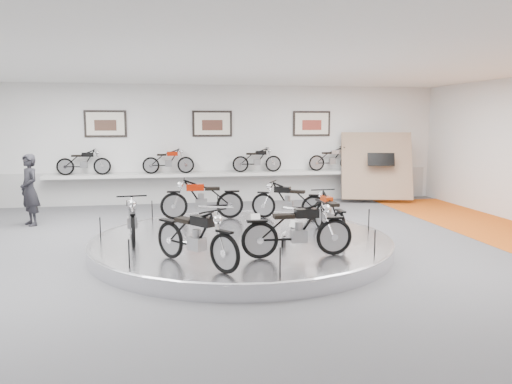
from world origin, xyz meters
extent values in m
plane|color=#565658|center=(0.00, 0.00, 0.00)|extent=(16.00, 16.00, 0.00)
plane|color=white|center=(0.00, 0.00, 4.00)|extent=(16.00, 16.00, 0.00)
plane|color=white|center=(0.00, 7.00, 2.00)|extent=(16.00, 0.00, 16.00)
plane|color=white|center=(0.00, -7.00, 2.00)|extent=(16.00, 0.00, 16.00)
cube|color=#BCBCBA|center=(0.00, 6.98, 0.55)|extent=(15.68, 0.04, 1.10)
cylinder|color=silver|center=(0.00, 0.30, 0.15)|extent=(6.40, 6.40, 0.30)
torus|color=#B2B2BA|center=(0.00, 0.30, 0.27)|extent=(6.40, 6.40, 0.10)
cube|color=silver|center=(0.00, 6.70, 1.00)|extent=(11.00, 0.55, 0.10)
cube|color=white|center=(-3.50, 6.96, 2.70)|extent=(1.35, 0.06, 0.88)
cube|color=white|center=(0.00, 6.96, 2.70)|extent=(1.35, 0.06, 0.88)
cube|color=white|center=(3.50, 6.96, 2.70)|extent=(1.35, 0.06, 0.88)
cube|color=#93775B|center=(5.60, 6.10, 1.25)|extent=(2.56, 1.52, 2.30)
imported|color=black|center=(-5.18, 3.93, 0.96)|extent=(0.78, 0.84, 1.92)
camera|label=1|loc=(-1.54, -10.11, 2.76)|focal=35.00mm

